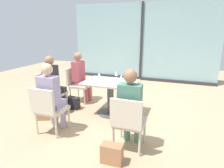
{
  "coord_description": "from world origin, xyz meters",
  "views": [
    {
      "loc": [
        1.36,
        -3.68,
        1.79
      ],
      "look_at": [
        0.0,
        0.1,
        0.65
      ],
      "focal_mm": 30.84,
      "sensor_mm": 36.0,
      "label": 1
    }
  ],
  "objects_px": {
    "chair_far_left": "(77,82)",
    "wine_glass_2": "(121,77)",
    "person_far_left": "(81,75)",
    "handbag_2": "(73,103)",
    "chair_front_right": "(128,120)",
    "chair_front_left": "(48,108)",
    "person_front_left": "(51,95)",
    "wine_glass_3": "(116,74)",
    "wine_glass_1": "(106,79)",
    "cell_phone_on_table": "(131,86)",
    "person_front_right": "(131,105)",
    "chair_side_end": "(50,90)",
    "dining_table_main": "(110,91)",
    "handbag_1": "(45,113)",
    "handbag_0": "(112,154)",
    "wine_glass_0": "(99,74)",
    "person_side_end": "(53,81)",
    "coffee_cup": "(129,79)"
  },
  "relations": [
    {
      "from": "chair_far_left",
      "to": "handbag_1",
      "type": "height_order",
      "value": "chair_far_left"
    },
    {
      "from": "coffee_cup",
      "to": "chair_front_left",
      "type": "bearing_deg",
      "value": -127.96
    },
    {
      "from": "chair_front_right",
      "to": "chair_front_left",
      "type": "relative_size",
      "value": 1.0
    },
    {
      "from": "chair_front_right",
      "to": "cell_phone_on_table",
      "type": "height_order",
      "value": "chair_front_right"
    },
    {
      "from": "chair_front_right",
      "to": "wine_glass_3",
      "type": "height_order",
      "value": "wine_glass_3"
    },
    {
      "from": "chair_front_right",
      "to": "handbag_0",
      "type": "bearing_deg",
      "value": -109.47
    },
    {
      "from": "person_front_right",
      "to": "person_side_end",
      "type": "xyz_separation_m",
      "value": [
        -1.93,
        0.75,
        0.0
      ]
    },
    {
      "from": "wine_glass_2",
      "to": "chair_front_right",
      "type": "bearing_deg",
      "value": -67.84
    },
    {
      "from": "person_front_left",
      "to": "wine_glass_0",
      "type": "bearing_deg",
      "value": 67.11
    },
    {
      "from": "wine_glass_0",
      "to": "wine_glass_3",
      "type": "distance_m",
      "value": 0.38
    },
    {
      "from": "person_front_left",
      "to": "wine_glass_0",
      "type": "relative_size",
      "value": 6.81
    },
    {
      "from": "wine_glass_2",
      "to": "wine_glass_3",
      "type": "xyz_separation_m",
      "value": [
        -0.19,
        0.24,
        0.0
      ]
    },
    {
      "from": "person_front_right",
      "to": "handbag_0",
      "type": "height_order",
      "value": "person_front_right"
    },
    {
      "from": "handbag_0",
      "to": "person_front_left",
      "type": "bearing_deg",
      "value": 158.21
    },
    {
      "from": "chair_front_left",
      "to": "wine_glass_1",
      "type": "bearing_deg",
      "value": 50.03
    },
    {
      "from": "chair_far_left",
      "to": "wine_glass_0",
      "type": "relative_size",
      "value": 4.7
    },
    {
      "from": "chair_front_right",
      "to": "person_side_end",
      "type": "bearing_deg",
      "value": 156.0
    },
    {
      "from": "cell_phone_on_table",
      "to": "handbag_1",
      "type": "bearing_deg",
      "value": -170.44
    },
    {
      "from": "person_front_right",
      "to": "wine_glass_1",
      "type": "height_order",
      "value": "person_front_right"
    },
    {
      "from": "wine_glass_0",
      "to": "chair_far_left",
      "type": "bearing_deg",
      "value": 151.2
    },
    {
      "from": "wine_glass_2",
      "to": "wine_glass_1",
      "type": "bearing_deg",
      "value": -129.67
    },
    {
      "from": "wine_glass_1",
      "to": "handbag_1",
      "type": "relative_size",
      "value": 0.62
    },
    {
      "from": "chair_side_end",
      "to": "wine_glass_0",
      "type": "distance_m",
      "value": 1.17
    },
    {
      "from": "chair_far_left",
      "to": "handbag_2",
      "type": "relative_size",
      "value": 2.9
    },
    {
      "from": "wine_glass_2",
      "to": "person_front_right",
      "type": "bearing_deg",
      "value": -65.76
    },
    {
      "from": "person_front_right",
      "to": "chair_far_left",
      "type": "bearing_deg",
      "value": 139.69
    },
    {
      "from": "wine_glass_1",
      "to": "handbag_1",
      "type": "distance_m",
      "value": 1.45
    },
    {
      "from": "chair_far_left",
      "to": "wine_glass_2",
      "type": "relative_size",
      "value": 4.7
    },
    {
      "from": "cell_phone_on_table",
      "to": "chair_front_left",
      "type": "bearing_deg",
      "value": -149.4
    },
    {
      "from": "handbag_0",
      "to": "person_front_right",
      "type": "bearing_deg",
      "value": 73.12
    },
    {
      "from": "wine_glass_3",
      "to": "chair_side_end",
      "type": "bearing_deg",
      "value": -159.39
    },
    {
      "from": "wine_glass_2",
      "to": "coffee_cup",
      "type": "xyz_separation_m",
      "value": [
        0.11,
        0.22,
        -0.09
      ]
    },
    {
      "from": "dining_table_main",
      "to": "person_far_left",
      "type": "xyz_separation_m",
      "value": [
        -0.96,
        0.46,
        0.18
      ]
    },
    {
      "from": "wine_glass_1",
      "to": "person_front_left",
      "type": "bearing_deg",
      "value": -133.82
    },
    {
      "from": "dining_table_main",
      "to": "chair_front_right",
      "type": "distance_m",
      "value": 1.36
    },
    {
      "from": "chair_front_left",
      "to": "chair_far_left",
      "type": "bearing_deg",
      "value": 102.45
    },
    {
      "from": "chair_side_end",
      "to": "wine_glass_2",
      "type": "bearing_deg",
      "value": 10.26
    },
    {
      "from": "chair_far_left",
      "to": "wine_glass_1",
      "type": "distance_m",
      "value": 1.37
    },
    {
      "from": "chair_far_left",
      "to": "person_front_right",
      "type": "height_order",
      "value": "person_front_right"
    },
    {
      "from": "chair_side_end",
      "to": "person_far_left",
      "type": "relative_size",
      "value": 0.69
    },
    {
      "from": "person_far_left",
      "to": "handbag_2",
      "type": "distance_m",
      "value": 0.75
    },
    {
      "from": "dining_table_main",
      "to": "chair_side_end",
      "type": "bearing_deg",
      "value": -167.1
    },
    {
      "from": "person_side_end",
      "to": "wine_glass_2",
      "type": "bearing_deg",
      "value": 11.01
    },
    {
      "from": "person_front_right",
      "to": "handbag_1",
      "type": "distance_m",
      "value": 2.0
    },
    {
      "from": "person_front_left",
      "to": "wine_glass_3",
      "type": "bearing_deg",
      "value": 58.78
    },
    {
      "from": "chair_side_end",
      "to": "person_far_left",
      "type": "bearing_deg",
      "value": 64.18
    },
    {
      "from": "chair_far_left",
      "to": "coffee_cup",
      "type": "bearing_deg",
      "value": -10.32
    },
    {
      "from": "wine_glass_3",
      "to": "handbag_0",
      "type": "xyz_separation_m",
      "value": [
        0.52,
        -1.75,
        -0.72
      ]
    },
    {
      "from": "chair_front_right",
      "to": "chair_front_left",
      "type": "height_order",
      "value": "same"
    },
    {
      "from": "chair_front_left",
      "to": "person_far_left",
      "type": "height_order",
      "value": "person_far_left"
    }
  ]
}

